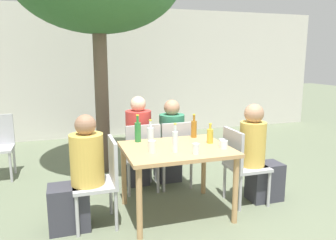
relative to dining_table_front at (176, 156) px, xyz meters
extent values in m
plane|color=#667056|center=(0.00, 0.00, -0.67)|extent=(30.00, 30.00, 0.00)
cube|color=beige|center=(0.00, 4.01, 0.73)|extent=(10.00, 0.08, 2.80)
cylinder|color=brown|center=(-0.60, 1.66, 0.42)|extent=(0.20, 0.20, 2.18)
cube|color=tan|center=(0.00, 0.00, 0.08)|extent=(1.15, 0.93, 0.04)
cylinder|color=tan|center=(-0.52, -0.41, -0.31)|extent=(0.06, 0.06, 0.73)
cylinder|color=tan|center=(0.52, -0.41, -0.31)|extent=(0.06, 0.06, 0.73)
cylinder|color=tan|center=(-0.52, 0.41, -0.31)|extent=(0.06, 0.06, 0.73)
cylinder|color=tan|center=(0.52, 0.41, -0.31)|extent=(0.06, 0.06, 0.73)
cube|color=#B2B2B7|center=(-0.90, 0.00, -0.23)|extent=(0.44, 0.44, 0.04)
cube|color=#B2B2B7|center=(-0.70, 0.00, 0.02)|extent=(0.04, 0.44, 0.45)
cylinder|color=#B2B2B7|center=(-1.09, 0.19, -0.46)|extent=(0.04, 0.04, 0.43)
cylinder|color=#B2B2B7|center=(-1.09, -0.19, -0.46)|extent=(0.04, 0.04, 0.43)
cylinder|color=#B2B2B7|center=(-0.71, 0.19, -0.46)|extent=(0.04, 0.04, 0.43)
cylinder|color=#B2B2B7|center=(-0.71, -0.19, -0.46)|extent=(0.04, 0.04, 0.43)
cube|color=#B2B2B7|center=(0.90, 0.00, -0.23)|extent=(0.44, 0.44, 0.04)
cube|color=#B2B2B7|center=(0.70, 0.00, 0.02)|extent=(0.04, 0.44, 0.45)
cylinder|color=#B2B2B7|center=(1.09, -0.19, -0.46)|extent=(0.04, 0.04, 0.43)
cylinder|color=#B2B2B7|center=(1.09, 0.19, -0.46)|extent=(0.04, 0.04, 0.43)
cylinder|color=#B2B2B7|center=(0.71, -0.19, -0.46)|extent=(0.04, 0.04, 0.43)
cylinder|color=#B2B2B7|center=(0.71, 0.19, -0.46)|extent=(0.04, 0.04, 0.43)
cube|color=#B2B2B7|center=(-0.23, 0.79, -0.23)|extent=(0.44, 0.44, 0.04)
cube|color=#B2B2B7|center=(-0.23, 0.59, 0.02)|extent=(0.44, 0.04, 0.45)
cylinder|color=#B2B2B7|center=(-0.04, 0.98, -0.46)|extent=(0.04, 0.04, 0.43)
cylinder|color=#B2B2B7|center=(-0.42, 0.98, -0.46)|extent=(0.04, 0.04, 0.43)
cylinder|color=#B2B2B7|center=(-0.04, 0.60, -0.46)|extent=(0.04, 0.04, 0.43)
cylinder|color=#B2B2B7|center=(-0.42, 0.60, -0.46)|extent=(0.04, 0.04, 0.43)
cube|color=#B2B2B7|center=(0.23, 0.79, -0.23)|extent=(0.44, 0.44, 0.04)
cube|color=#B2B2B7|center=(0.23, 0.59, 0.02)|extent=(0.44, 0.04, 0.45)
cylinder|color=#B2B2B7|center=(0.42, 0.98, -0.46)|extent=(0.04, 0.04, 0.43)
cylinder|color=#B2B2B7|center=(0.04, 0.98, -0.46)|extent=(0.04, 0.04, 0.43)
cylinder|color=#B2B2B7|center=(0.42, 0.60, -0.46)|extent=(0.04, 0.04, 0.43)
cylinder|color=#B2B2B7|center=(0.04, 0.60, -0.46)|extent=(0.04, 0.04, 0.43)
cylinder|color=#B2B2B7|center=(-1.91, 1.59, -0.46)|extent=(0.04, 0.04, 0.43)
cylinder|color=#B2B2B7|center=(-1.91, 1.97, -0.46)|extent=(0.04, 0.04, 0.43)
cube|color=#383842|center=(-1.16, 0.00, -0.44)|extent=(0.40, 0.30, 0.46)
cylinder|color=gold|center=(-0.96, 0.00, 0.05)|extent=(0.34, 0.34, 0.52)
sphere|color=#936B51|center=(-0.96, 0.00, 0.41)|extent=(0.21, 0.21, 0.21)
cube|color=#383842|center=(1.16, 0.00, -0.44)|extent=(0.40, 0.28, 0.46)
cylinder|color=gold|center=(0.96, 0.00, 0.06)|extent=(0.31, 0.31, 0.53)
sphere|color=tan|center=(0.96, 0.00, 0.42)|extent=(0.23, 0.23, 0.23)
cube|color=#383842|center=(-0.23, 1.05, -0.44)|extent=(0.30, 0.40, 0.46)
cylinder|color=#C63833|center=(-0.23, 0.85, 0.09)|extent=(0.34, 0.34, 0.59)
sphere|color=beige|center=(-0.23, 0.85, 0.47)|extent=(0.20, 0.20, 0.20)
cube|color=#383842|center=(0.23, 1.05, -0.44)|extent=(0.31, 0.40, 0.46)
cylinder|color=#337F5B|center=(0.23, 0.85, 0.05)|extent=(0.34, 0.34, 0.51)
sphere|color=tan|center=(0.23, 0.85, 0.40)|extent=(0.21, 0.21, 0.21)
cylinder|color=silver|center=(-0.27, 0.07, 0.21)|extent=(0.07, 0.07, 0.22)
cylinder|color=silver|center=(-0.27, 0.07, 0.36)|extent=(0.03, 0.03, 0.08)
cylinder|color=gold|center=(-0.27, 0.07, 0.40)|extent=(0.03, 0.03, 0.01)
cylinder|color=gold|center=(0.43, 0.06, 0.18)|extent=(0.07, 0.07, 0.16)
cylinder|color=gold|center=(0.43, 0.06, 0.29)|extent=(0.03, 0.03, 0.06)
cylinder|color=gold|center=(0.43, 0.06, 0.32)|extent=(0.03, 0.03, 0.01)
cylinder|color=#9E661E|center=(0.35, 0.37, 0.20)|extent=(0.07, 0.07, 0.21)
cylinder|color=#9E661E|center=(0.35, 0.37, 0.34)|extent=(0.03, 0.03, 0.07)
cylinder|color=gold|center=(0.35, 0.37, 0.38)|extent=(0.03, 0.03, 0.01)
cylinder|color=silver|center=(-0.07, -0.16, 0.20)|extent=(0.06, 0.06, 0.22)
cylinder|color=silver|center=(-0.07, -0.16, 0.35)|extent=(0.02, 0.02, 0.08)
cylinder|color=gold|center=(-0.07, -0.16, 0.39)|extent=(0.03, 0.03, 0.01)
cylinder|color=#287A38|center=(-0.35, 0.37, 0.21)|extent=(0.07, 0.07, 0.23)
cylinder|color=#287A38|center=(-0.35, 0.37, 0.36)|extent=(0.03, 0.03, 0.08)
cylinder|color=gold|center=(-0.35, 0.37, 0.41)|extent=(0.03, 0.03, 0.01)
cylinder|color=silver|center=(-0.31, -0.11, 0.16)|extent=(0.08, 0.08, 0.13)
cylinder|color=white|center=(0.47, -0.20, 0.14)|extent=(0.08, 0.08, 0.09)
cylinder|color=silver|center=(0.11, -0.29, 0.15)|extent=(0.07, 0.07, 0.11)
cylinder|color=silver|center=(0.49, -0.12, 0.14)|extent=(0.07, 0.07, 0.08)
camera|label=1|loc=(-1.15, -3.26, 1.06)|focal=35.00mm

